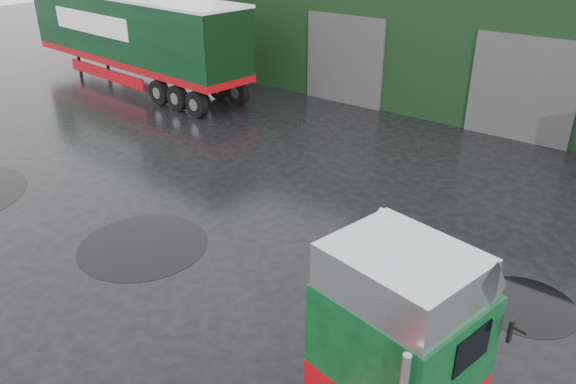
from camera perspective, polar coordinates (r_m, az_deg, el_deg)
name	(u,v)px	position (r m, az deg, el deg)	size (l,w,h in m)	color
ground	(238,286)	(13.58, -5.10, -9.52)	(100.00, 100.00, 0.00)	black
warehouse	(569,35)	(28.93, 26.68, 14.10)	(32.40, 12.40, 6.30)	black
trailer_left	(134,41)	(30.22, -15.40, 14.61)	(3.02, 14.76, 4.59)	silver
puddle_0	(143,246)	(15.55, -14.50, -5.29)	(3.44, 3.44, 0.01)	black
puddle_1	(525,305)	(14.01, 22.97, -10.57)	(2.31, 2.31, 0.01)	black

